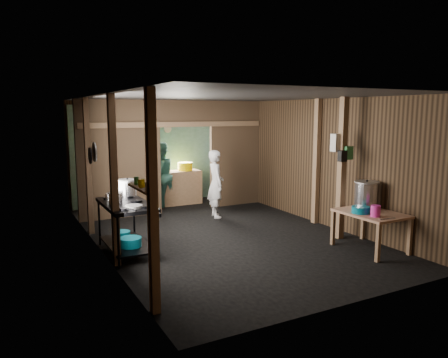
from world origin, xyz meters
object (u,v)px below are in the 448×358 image
prep_table (370,231)px  stock_pot (366,195)px  cook (216,184)px  gas_range (127,228)px  stove_pot_large (128,189)px  pink_bucket (376,211)px  yellow_tub (185,166)px

prep_table → stock_pot: size_ratio=2.23×
prep_table → stock_pot: stock_pot is taller
cook → gas_range: bearing=134.8°
stove_pot_large → pink_bucket: 4.21m
prep_table → cook: (-1.27, 3.32, 0.42)m
stock_pot → yellow_tub: bearing=107.1°
stove_pot_large → prep_table: bearing=-32.6°
stock_pot → pink_bucket: stock_pot is taller
stove_pot_large → yellow_tub: size_ratio=0.88×
stove_pot_large → cook: (2.27, 1.06, -0.25)m
gas_range → yellow_tub: 4.10m
stove_pot_large → cook: 2.52m
stove_pot_large → stock_pot: stove_pot_large is taller
pink_bucket → cook: 3.73m
pink_bucket → yellow_tub: yellow_tub is taller
gas_range → prep_table: (3.71, -1.75, -0.10)m
gas_range → pink_bucket: 4.08m
gas_range → stove_pot_large: bearing=71.6°
prep_table → pink_bucket: size_ratio=5.94×
stove_pot_large → yellow_tub: (2.25, 2.75, -0.05)m
gas_range → cook: size_ratio=0.96×
cook → yellow_tub: bearing=12.9°
gas_range → stove_pot_large: size_ratio=4.41×
stock_pot → cook: size_ratio=0.33×
prep_table → stove_pot_large: (-3.54, 2.26, 0.67)m
prep_table → stove_pot_large: 4.25m
gas_range → cook: bearing=32.7°
stove_pot_large → yellow_tub: bearing=50.8°
pink_bucket → cook: cook is taller
prep_table → cook: bearing=111.0°
gas_range → stock_pot: size_ratio=2.92×
cook → pink_bucket: bearing=-150.9°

